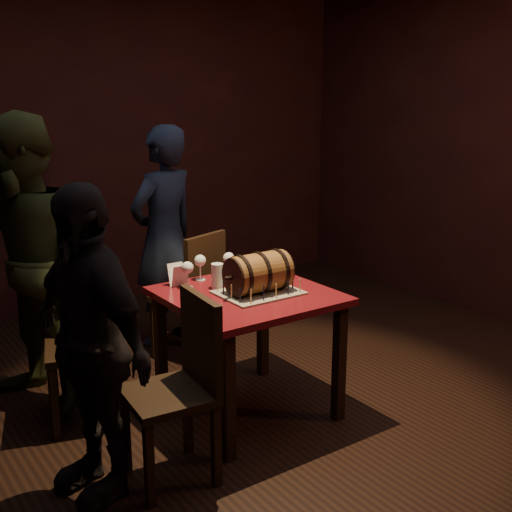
# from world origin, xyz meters

# --- Properties ---
(room_shell) EXTENTS (5.04, 5.04, 2.80)m
(room_shell) POSITION_xyz_m (0.00, 0.00, 1.40)
(room_shell) COLOR black
(room_shell) RESTS_ON ground
(pub_table) EXTENTS (0.90, 0.90, 0.75)m
(pub_table) POSITION_xyz_m (-0.14, 0.02, 0.64)
(pub_table) COLOR #510D15
(pub_table) RESTS_ON ground
(cake_board) EXTENTS (0.45, 0.35, 0.01)m
(cake_board) POSITION_xyz_m (-0.10, -0.03, 0.76)
(cake_board) COLOR gray
(cake_board) RESTS_ON pub_table
(barrel_cake) EXTENTS (0.41, 0.24, 0.24)m
(barrel_cake) POSITION_xyz_m (-0.10, -0.03, 0.87)
(barrel_cake) COLOR brown
(barrel_cake) RESTS_ON cake_board
(birthday_candles) EXTENTS (0.40, 0.30, 0.09)m
(birthday_candles) POSITION_xyz_m (-0.10, -0.03, 0.80)
(birthday_candles) COLOR #E3D887
(birthday_candles) RESTS_ON cake_board
(wine_glass_left) EXTENTS (0.07, 0.07, 0.16)m
(wine_glass_left) POSITION_xyz_m (-0.38, 0.30, 0.87)
(wine_glass_left) COLOR silver
(wine_glass_left) RESTS_ON pub_table
(wine_glass_mid) EXTENTS (0.07, 0.07, 0.16)m
(wine_glass_mid) POSITION_xyz_m (-0.24, 0.39, 0.87)
(wine_glass_mid) COLOR silver
(wine_glass_mid) RESTS_ON pub_table
(wine_glass_right) EXTENTS (0.07, 0.07, 0.16)m
(wine_glass_right) POSITION_xyz_m (-0.07, 0.34, 0.87)
(wine_glass_right) COLOR silver
(wine_glass_right) RESTS_ON pub_table
(pint_of_ale) EXTENTS (0.07, 0.07, 0.15)m
(pint_of_ale) POSITION_xyz_m (-0.24, 0.19, 0.82)
(pint_of_ale) COLOR silver
(pint_of_ale) RESTS_ON pub_table
(menu_card) EXTENTS (0.10, 0.05, 0.13)m
(menu_card) POSITION_xyz_m (-0.41, 0.37, 0.81)
(menu_card) COLOR white
(menu_card) RESTS_ON pub_table
(chair_back) EXTENTS (0.51, 0.51, 0.93)m
(chair_back) POSITION_xyz_m (-0.01, 0.88, 0.52)
(chair_back) COLOR black
(chair_back) RESTS_ON ground
(chair_left_rear) EXTENTS (0.50, 0.50, 0.93)m
(chair_left_rear) POSITION_xyz_m (-0.91, 0.45, 0.52)
(chair_left_rear) COLOR black
(chair_left_rear) RESTS_ON ground
(chair_left_front) EXTENTS (0.44, 0.44, 0.93)m
(chair_left_front) POSITION_xyz_m (-0.77, -0.34, 0.52)
(chair_left_front) COLOR black
(chair_left_front) RESTS_ON ground
(person_back) EXTENTS (0.69, 0.55, 1.65)m
(person_back) POSITION_xyz_m (-0.02, 1.31, 0.82)
(person_back) COLOR #1A2034
(person_back) RESTS_ON ground
(person_left_rear) EXTENTS (0.87, 1.00, 1.77)m
(person_left_rear) POSITION_xyz_m (-1.16, 0.77, 0.89)
(person_left_rear) COLOR #394020
(person_left_rear) RESTS_ON ground
(person_left_front) EXTENTS (0.51, 0.93, 1.50)m
(person_left_front) POSITION_xyz_m (-1.18, -0.20, 0.75)
(person_left_front) COLOR black
(person_left_front) RESTS_ON ground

